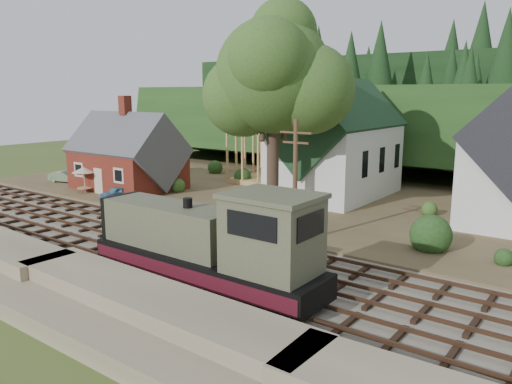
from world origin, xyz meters
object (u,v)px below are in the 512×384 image
Objects in this scene: car_green at (65,177)px; patio_set at (84,171)px; locomotive at (212,246)px; car_blue at (117,192)px.

patio_set is (6.49, -2.08, 1.48)m from car_green.
locomotive is 3.63× the size of car_green.
locomotive reaches higher than patio_set.
locomotive is 33.81m from car_green.
car_green reaches higher than car_blue.
patio_set is at bearing -125.61° from car_green.
locomotive reaches higher than car_blue.
car_green is (-31.52, 12.16, -1.36)m from locomotive.
car_blue is 4.87m from patio_set.
car_green is at bearing 178.99° from car_blue.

